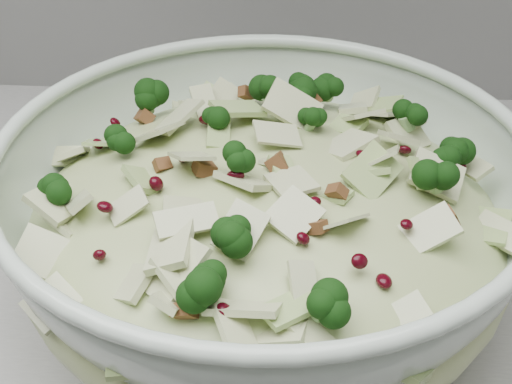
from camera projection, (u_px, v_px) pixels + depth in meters
The scene contains 2 objects.
mixing_bowl at pixel (265, 228), 0.53m from camera, with size 0.45×0.45×0.15m.
salad at pixel (265, 201), 0.52m from camera, with size 0.40×0.40×0.16m.
Camera 1 is at (-0.07, 1.18, 1.31)m, focal length 50.00 mm.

